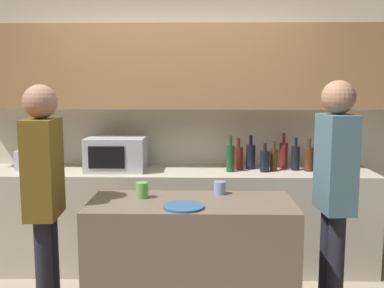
% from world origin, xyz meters
% --- Properties ---
extents(back_wall, '(6.40, 0.40, 2.70)m').
position_xyz_m(back_wall, '(0.00, 1.66, 1.54)').
color(back_wall, beige).
rests_on(back_wall, ground_plane).
extents(back_counter, '(3.60, 0.62, 0.90)m').
position_xyz_m(back_counter, '(0.00, 1.39, 0.45)').
color(back_counter, '#B7AD99').
rests_on(back_counter, ground_plane).
extents(kitchen_island, '(1.36, 0.61, 0.90)m').
position_xyz_m(kitchen_island, '(0.20, 0.32, 0.45)').
color(kitchen_island, brown).
rests_on(kitchen_island, ground_plane).
extents(microwave, '(0.52, 0.39, 0.30)m').
position_xyz_m(microwave, '(-0.50, 1.38, 1.05)').
color(microwave, '#B7BABC').
rests_on(microwave, back_counter).
extents(toaster, '(0.26, 0.16, 0.18)m').
position_xyz_m(toaster, '(-1.27, 1.38, 0.99)').
color(toaster, silver).
rests_on(toaster, back_counter).
extents(potted_plant, '(0.14, 0.14, 0.40)m').
position_xyz_m(potted_plant, '(1.38, 1.38, 1.10)').
color(potted_plant, '#333D4C').
rests_on(potted_plant, back_counter).
extents(bottle_0, '(0.07, 0.07, 0.32)m').
position_xyz_m(bottle_0, '(0.52, 1.35, 1.02)').
color(bottle_0, '#194723').
rests_on(bottle_0, back_counter).
extents(bottle_1, '(0.09, 0.09, 0.28)m').
position_xyz_m(bottle_1, '(0.60, 1.46, 1.01)').
color(bottle_1, maroon).
rests_on(bottle_1, back_counter).
extents(bottle_2, '(0.08, 0.08, 0.31)m').
position_xyz_m(bottle_2, '(0.72, 1.48, 1.02)').
color(bottle_2, black).
rests_on(bottle_2, back_counter).
extents(bottle_3, '(0.08, 0.08, 0.26)m').
position_xyz_m(bottle_3, '(0.83, 1.34, 1.00)').
color(bottle_3, black).
rests_on(bottle_3, back_counter).
extents(bottle_4, '(0.07, 0.07, 0.27)m').
position_xyz_m(bottle_4, '(0.92, 1.39, 1.00)').
color(bottle_4, '#472814').
rests_on(bottle_4, back_counter).
extents(bottle_5, '(0.08, 0.08, 0.33)m').
position_xyz_m(bottle_5, '(1.02, 1.51, 1.03)').
color(bottle_5, maroon).
rests_on(bottle_5, back_counter).
extents(bottle_6, '(0.08, 0.08, 0.30)m').
position_xyz_m(bottle_6, '(1.12, 1.42, 1.02)').
color(bottle_6, black).
rests_on(bottle_6, back_counter).
extents(bottle_7, '(0.08, 0.08, 0.29)m').
position_xyz_m(bottle_7, '(1.22, 1.38, 1.01)').
color(bottle_7, '#472814').
rests_on(bottle_7, back_counter).
extents(plate_on_island, '(0.26, 0.26, 0.01)m').
position_xyz_m(plate_on_island, '(0.15, 0.15, 0.91)').
color(plate_on_island, '#2D5684').
rests_on(plate_on_island, kitchen_island).
extents(cup_0, '(0.09, 0.09, 0.11)m').
position_xyz_m(cup_0, '(-0.14, 0.40, 0.96)').
color(cup_0, '#63AB4F').
rests_on(cup_0, kitchen_island).
extents(cup_1, '(0.09, 0.09, 0.09)m').
position_xyz_m(cup_1, '(0.39, 0.51, 0.95)').
color(cup_1, '#868DBD').
rests_on(cup_1, kitchen_island).
extents(person_left, '(0.22, 0.35, 1.67)m').
position_xyz_m(person_left, '(-0.77, 0.26, 1.00)').
color(person_left, black).
rests_on(person_left, ground_plane).
extents(person_center, '(0.22, 0.35, 1.70)m').
position_xyz_m(person_center, '(1.16, 0.38, 1.02)').
color(person_center, black).
rests_on(person_center, ground_plane).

